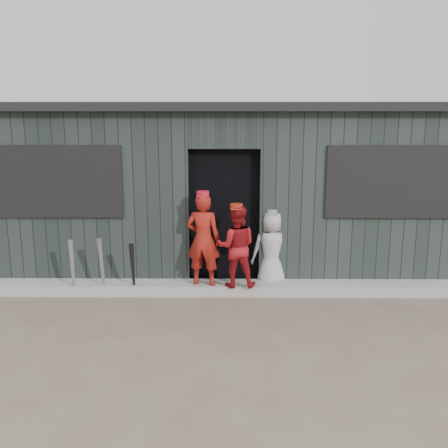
{
  "coord_description": "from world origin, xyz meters",
  "views": [
    {
      "loc": [
        0.06,
        -4.83,
        2.45
      ],
      "look_at": [
        0.0,
        1.8,
        1.0
      ],
      "focal_mm": 40.0,
      "sensor_mm": 36.0,
      "label": 1
    }
  ],
  "objects_px": {
    "bat_left": "(73,269)",
    "bat_mid": "(102,267)",
    "dugout": "(225,186)",
    "player_red_left": "(203,239)",
    "bat_right": "(133,270)",
    "player_red_right": "(236,246)",
    "player_grey_back": "(271,250)"
  },
  "relations": [
    {
      "from": "bat_left",
      "to": "bat_mid",
      "type": "xyz_separation_m",
      "value": [
        0.39,
        0.05,
        0.01
      ]
    },
    {
      "from": "bat_mid",
      "to": "dugout",
      "type": "height_order",
      "value": "dugout"
    },
    {
      "from": "player_red_left",
      "to": "dugout",
      "type": "xyz_separation_m",
      "value": [
        0.28,
        1.74,
        0.5
      ]
    },
    {
      "from": "bat_mid",
      "to": "bat_right",
      "type": "xyz_separation_m",
      "value": [
        0.42,
        -0.01,
        -0.03
      ]
    },
    {
      "from": "bat_left",
      "to": "player_red_left",
      "type": "distance_m",
      "value": 1.81
    },
    {
      "from": "player_red_right",
      "to": "dugout",
      "type": "height_order",
      "value": "dugout"
    },
    {
      "from": "player_red_left",
      "to": "bat_mid",
      "type": "bearing_deg",
      "value": 14.19
    },
    {
      "from": "bat_right",
      "to": "player_red_left",
      "type": "relative_size",
      "value": 0.63
    },
    {
      "from": "player_red_left",
      "to": "player_red_right",
      "type": "distance_m",
      "value": 0.46
    },
    {
      "from": "bat_mid",
      "to": "bat_right",
      "type": "relative_size",
      "value": 1.08
    },
    {
      "from": "bat_left",
      "to": "player_grey_back",
      "type": "distance_m",
      "value": 2.76
    },
    {
      "from": "dugout",
      "to": "bat_left",
      "type": "bearing_deg",
      "value": -137.22
    },
    {
      "from": "bat_left",
      "to": "player_grey_back",
      "type": "relative_size",
      "value": 0.75
    },
    {
      "from": "bat_left",
      "to": "bat_right",
      "type": "height_order",
      "value": "bat_left"
    },
    {
      "from": "player_red_left",
      "to": "dugout",
      "type": "bearing_deg",
      "value": -89.73
    },
    {
      "from": "bat_left",
      "to": "bat_right",
      "type": "relative_size",
      "value": 1.06
    },
    {
      "from": "bat_left",
      "to": "dugout",
      "type": "bearing_deg",
      "value": 42.78
    },
    {
      "from": "bat_right",
      "to": "player_red_right",
      "type": "height_order",
      "value": "player_red_right"
    },
    {
      "from": "player_red_right",
      "to": "bat_right",
      "type": "bearing_deg",
      "value": 3.32
    },
    {
      "from": "bat_mid",
      "to": "player_red_left",
      "type": "xyz_separation_m",
      "value": [
        1.38,
        0.11,
        0.36
      ]
    },
    {
      "from": "player_red_left",
      "to": "player_red_right",
      "type": "height_order",
      "value": "player_red_left"
    },
    {
      "from": "bat_left",
      "to": "bat_mid",
      "type": "distance_m",
      "value": 0.39
    },
    {
      "from": "player_grey_back",
      "to": "player_red_left",
      "type": "bearing_deg",
      "value": 4.57
    },
    {
      "from": "bat_left",
      "to": "bat_mid",
      "type": "relative_size",
      "value": 0.99
    },
    {
      "from": "bat_mid",
      "to": "player_red_left",
      "type": "distance_m",
      "value": 1.43
    },
    {
      "from": "player_red_left",
      "to": "dugout",
      "type": "relative_size",
      "value": 0.15
    },
    {
      "from": "bat_mid",
      "to": "player_red_left",
      "type": "height_order",
      "value": "player_red_left"
    },
    {
      "from": "bat_left",
      "to": "dugout",
      "type": "xyz_separation_m",
      "value": [
        2.05,
        1.9,
        0.87
      ]
    },
    {
      "from": "bat_right",
      "to": "player_grey_back",
      "type": "xyz_separation_m",
      "value": [
        1.91,
        0.4,
        0.18
      ]
    },
    {
      "from": "bat_right",
      "to": "player_red_right",
      "type": "bearing_deg",
      "value": 2.12
    },
    {
      "from": "bat_left",
      "to": "player_red_right",
      "type": "xyz_separation_m",
      "value": [
        2.22,
        0.09,
        0.29
      ]
    },
    {
      "from": "bat_left",
      "to": "bat_mid",
      "type": "bearing_deg",
      "value": 7.16
    }
  ]
}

